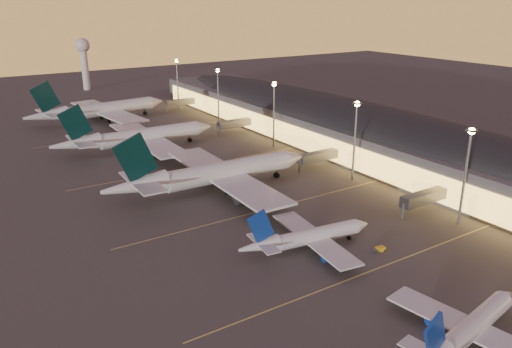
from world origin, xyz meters
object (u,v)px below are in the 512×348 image
object	(u,v)px
radar_tower	(84,55)
baggage_tug_c	(379,249)
airliner_wide_far	(99,110)
airliner_narrow_north	(307,237)
airliner_wide_near	(213,174)
airliner_narrow_south	(468,331)
airliner_wide_mid	(137,137)

from	to	relation	value
radar_tower	baggage_tug_c	bearing A→B (deg)	-90.55
airliner_wide_far	baggage_tug_c	xyz separation A→B (m)	(16.73, -165.08, -5.20)
airliner_narrow_north	airliner_wide_near	size ratio (longest dim) A/B	0.52
airliner_wide_far	airliner_narrow_south	bearing A→B (deg)	-95.82
airliner_wide_mid	airliner_narrow_north	bearing A→B (deg)	-87.11
airliner_wide_mid	baggage_tug_c	bearing A→B (deg)	-80.24
airliner_narrow_north	baggage_tug_c	world-z (taller)	airliner_narrow_north
airliner_wide_far	airliner_narrow_north	bearing A→B (deg)	-95.89
airliner_narrow_south	radar_tower	bearing A→B (deg)	77.63
airliner_narrow_south	airliner_narrow_north	xyz separation A→B (m)	(-1.04, 41.90, 0.04)
airliner_wide_near	radar_tower	xyz separation A→B (m)	(16.83, 204.54, 16.34)
airliner_narrow_south	airliner_wide_mid	xyz separation A→B (m)	(-5.62, 141.61, 2.11)
radar_tower	airliner_narrow_south	bearing A→B (deg)	-92.98
airliner_wide_near	radar_tower	world-z (taller)	radar_tower
airliner_narrow_south	airliner_wide_near	size ratio (longest dim) A/B	0.51
airliner_narrow_north	baggage_tug_c	bearing A→B (deg)	-27.75
airliner_narrow_south	airliner_wide_mid	world-z (taller)	airliner_wide_mid
airliner_wide_mid	baggage_tug_c	xyz separation A→B (m)	(18.31, -109.41, -4.82)
airliner_wide_near	airliner_wide_far	world-z (taller)	airliner_wide_far
airliner_narrow_north	radar_tower	bearing A→B (deg)	93.79
airliner_wide_near	airliner_narrow_south	bearing A→B (deg)	-87.51
airliner_wide_mid	radar_tower	xyz separation A→B (m)	(20.78, 150.02, 16.61)
airliner_wide_far	radar_tower	size ratio (longest dim) A/B	2.11
radar_tower	baggage_tug_c	distance (m)	260.32
radar_tower	baggage_tug_c	xyz separation A→B (m)	(-2.47, -259.43, -21.43)
airliner_wide_mid	airliner_wide_far	distance (m)	55.70
airliner_wide_near	baggage_tug_c	distance (m)	56.97
airliner_narrow_north	airliner_wide_far	size ratio (longest dim) A/B	0.51
airliner_narrow_south	radar_tower	world-z (taller)	radar_tower
airliner_narrow_south	radar_tower	xyz separation A→B (m)	(15.16, 291.63, 18.72)
airliner_wide_near	airliner_wide_far	size ratio (longest dim) A/B	0.98
airliner_wide_far	baggage_tug_c	size ratio (longest dim) A/B	20.06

